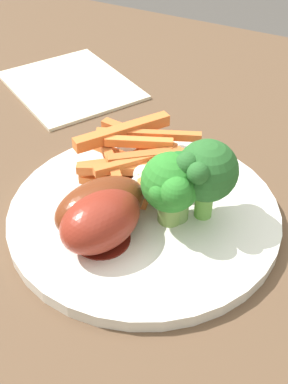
{
  "coord_description": "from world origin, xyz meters",
  "views": [
    {
      "loc": [
        0.17,
        -0.32,
        1.02
      ],
      "look_at": [
        0.01,
        -0.02,
        0.74
      ],
      "focal_mm": 46.94,
      "sensor_mm": 36.0,
      "label": 1
    }
  ],
  "objects": [
    {
      "name": "broccoli_floret_front",
      "position": [
        0.05,
        -0.02,
        0.76
      ],
      "size": [
        0.05,
        0.05,
        0.07
      ],
      "color": "#80A958",
      "rests_on": "dinner_plate"
    },
    {
      "name": "broccoli_floret_middle",
      "position": [
        0.06,
        -0.01,
        0.77
      ],
      "size": [
        0.06,
        0.06,
        0.08
      ],
      "color": "#78BD4E",
      "rests_on": "dinner_plate"
    },
    {
      "name": "chicken_drumstick_near",
      "position": [
        -0.01,
        -0.06,
        0.74
      ],
      "size": [
        0.09,
        0.13,
        0.05
      ],
      "color": "#4D1B0D",
      "rests_on": "dinner_plate"
    },
    {
      "name": "chicken_drumstick_far",
      "position": [
        -0.01,
        -0.06,
        0.74
      ],
      "size": [
        0.06,
        0.11,
        0.04
      ],
      "color": "#5D1F0B",
      "rests_on": "dinner_plate"
    },
    {
      "name": "napkin",
      "position": [
        -0.19,
        0.16,
        0.71
      ],
      "size": [
        0.22,
        0.21,
        0.0
      ],
      "primitive_type": "cube",
      "rotation": [
        0.0,
        0.0,
        2.63
      ],
      "color": "beige",
      "rests_on": "dining_table"
    },
    {
      "name": "dining_table",
      "position": [
        0.0,
        0.0,
        0.62
      ],
      "size": [
        1.24,
        0.9,
        0.71
      ],
      "color": "brown",
      "rests_on": "ground_plane"
    },
    {
      "name": "broccoli_floret_back",
      "position": [
        0.04,
        -0.03,
        0.76
      ],
      "size": [
        0.05,
        0.06,
        0.07
      ],
      "color": "#89AF55",
      "rests_on": "dinner_plate"
    },
    {
      "name": "dinner_plate",
      "position": [
        0.01,
        -0.02,
        0.72
      ],
      "size": [
        0.25,
        0.25,
        0.01
      ],
      "primitive_type": "cylinder",
      "color": "white",
      "rests_on": "dining_table"
    },
    {
      "name": "chicken_drumstick_extra",
      "position": [
        0.0,
        -0.07,
        0.74
      ],
      "size": [
        0.07,
        0.12,
        0.05
      ],
      "color": "#621910",
      "rests_on": "dinner_plate"
    },
    {
      "name": "carrot_fries_pile",
      "position": [
        -0.02,
        0.02,
        0.74
      ],
      "size": [
        0.13,
        0.11,
        0.04
      ],
      "color": "orange",
      "rests_on": "dinner_plate"
    }
  ]
}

